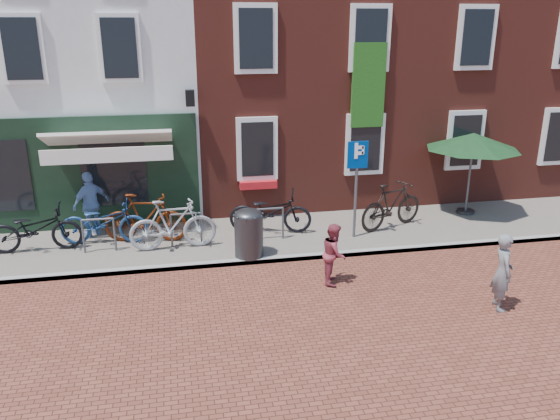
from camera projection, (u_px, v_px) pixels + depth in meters
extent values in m
plane|color=brown|center=(256.00, 264.00, 12.54)|extent=(80.00, 80.00, 0.00)
cube|color=slate|center=(286.00, 236.00, 14.10)|extent=(24.00, 3.00, 0.10)
cube|color=silver|center=(55.00, 47.00, 16.70)|extent=(8.00, 8.00, 9.00)
cube|color=maroon|center=(283.00, 29.00, 17.81)|extent=(6.00, 8.00, 10.00)
cube|color=maroon|center=(455.00, 28.00, 18.90)|extent=(6.00, 8.00, 10.00)
cylinder|color=#313134|center=(249.00, 236.00, 12.61)|extent=(0.65, 0.65, 0.98)
ellipsoid|color=#313134|center=(248.00, 212.00, 12.43)|extent=(0.65, 0.65, 0.29)
cylinder|color=#4C4C4F|center=(356.00, 193.00, 13.53)|extent=(0.07, 0.07, 2.28)
cube|color=navy|center=(358.00, 155.00, 13.20)|extent=(0.50, 0.04, 0.65)
cylinder|color=#4C4C4F|center=(465.00, 211.00, 15.63)|extent=(0.50, 0.50, 0.08)
cylinder|color=#4C4C4F|center=(469.00, 176.00, 15.30)|extent=(0.06, 0.06, 2.14)
cone|color=#163C1B|center=(474.00, 138.00, 14.96)|extent=(2.55, 2.55, 0.45)
imported|color=slate|center=(503.00, 272.00, 10.39)|extent=(0.48, 0.62, 1.51)
imported|color=#943542|center=(334.00, 253.00, 11.49)|extent=(0.65, 0.74, 1.29)
imported|color=#7699CA|center=(91.00, 204.00, 13.75)|extent=(1.00, 0.92, 1.64)
imported|color=black|center=(35.00, 229.00, 12.87)|extent=(2.10, 0.77, 1.09)
imported|color=#4D1A07|center=(145.00, 218.00, 13.41)|extent=(2.09, 0.91, 1.21)
imported|color=navy|center=(104.00, 222.00, 13.32)|extent=(2.15, 0.95, 1.09)
imported|color=#949496|center=(173.00, 224.00, 12.97)|extent=(2.04, 0.66, 1.21)
imported|color=black|center=(270.00, 212.00, 14.04)|extent=(2.19, 1.19, 1.09)
imported|color=black|center=(392.00, 205.00, 14.33)|extent=(2.09, 1.28, 1.21)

